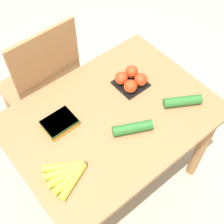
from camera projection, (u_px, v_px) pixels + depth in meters
The scene contains 8 objects.
ground_plane at pixel (112, 177), 2.11m from camera, with size 12.00×12.00×0.00m, color #B7A88E.
dining_table at pixel (112, 130), 1.63m from camera, with size 1.00×0.74×0.72m.
chair at pixel (44, 88), 1.89m from camera, with size 0.43×0.41×1.01m.
banana_bunch at pixel (68, 174), 1.33m from camera, with size 0.19×0.19×0.03m.
tomato_pack at pixel (131, 80), 1.61m from camera, with size 0.15×0.15×0.08m.
carrot_bag at pixel (59, 123), 1.47m from camera, with size 0.15×0.12×0.04m.
cucumber_near at pixel (133, 128), 1.45m from camera, with size 0.19×0.13×0.05m.
cucumber_far at pixel (182, 101), 1.54m from camera, with size 0.19×0.14×0.05m.
Camera 1 is at (-0.56, -0.68, 1.97)m, focal length 50.00 mm.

